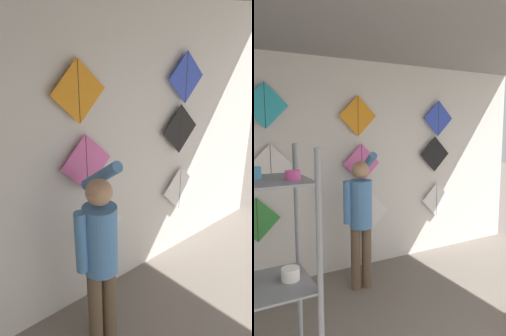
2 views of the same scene
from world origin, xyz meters
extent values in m
cube|color=silver|center=(0.00, 3.57, 1.40)|extent=(5.37, 0.06, 2.80)
cylinder|color=brown|center=(-0.41, 2.97, 0.38)|extent=(0.12, 0.12, 0.75)
cylinder|color=brown|center=(-0.28, 2.95, 0.38)|extent=(0.12, 0.12, 0.75)
cylinder|color=#4C7FB7|center=(-0.34, 2.96, 1.04)|extent=(0.27, 0.27, 0.57)
sphere|color=tan|center=(-0.34, 2.96, 1.44)|extent=(0.20, 0.20, 0.20)
cylinder|color=#4C7FB7|center=(-0.50, 2.99, 1.07)|extent=(0.09, 0.09, 0.50)
cylinder|color=#4C7FB7|center=(-0.18, 3.14, 1.46)|extent=(0.09, 0.47, 0.37)
cube|color=white|center=(0.06, 3.48, 0.77)|extent=(0.53, 0.01, 0.53)
cylinder|color=black|center=(0.06, 3.47, 0.77)|extent=(0.01, 0.01, 0.51)
sphere|color=white|center=(0.06, 3.47, 0.45)|extent=(0.04, 0.04, 0.04)
sphere|color=white|center=(0.06, 3.47, 0.38)|extent=(0.04, 0.04, 0.04)
sphere|color=white|center=(0.06, 3.47, 0.31)|extent=(0.04, 0.04, 0.04)
cube|color=white|center=(1.20, 3.48, 0.82)|extent=(0.53, 0.01, 0.53)
cylinder|color=black|center=(1.20, 3.47, 0.82)|extent=(0.01, 0.01, 0.51)
cube|color=pink|center=(-0.08, 3.48, 1.45)|extent=(0.53, 0.01, 0.53)
cylinder|color=black|center=(-0.08, 3.47, 1.45)|extent=(0.01, 0.01, 0.51)
cube|color=black|center=(1.15, 3.48, 1.52)|extent=(0.53, 0.01, 0.53)
cylinder|color=black|center=(1.15, 3.47, 1.52)|extent=(0.01, 0.01, 0.51)
cube|color=orange|center=(-0.13, 3.48, 2.08)|extent=(0.53, 0.01, 0.53)
cylinder|color=black|center=(-0.13, 3.47, 2.08)|extent=(0.01, 0.01, 0.51)
cube|color=blue|center=(1.21, 3.48, 2.06)|extent=(0.53, 0.01, 0.53)
cylinder|color=black|center=(1.21, 3.47, 2.06)|extent=(0.01, 0.01, 0.51)
camera|label=1|loc=(-1.83, 0.99, 2.63)|focal=40.00mm
camera|label=2|loc=(-1.97, -0.44, 1.96)|focal=35.00mm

